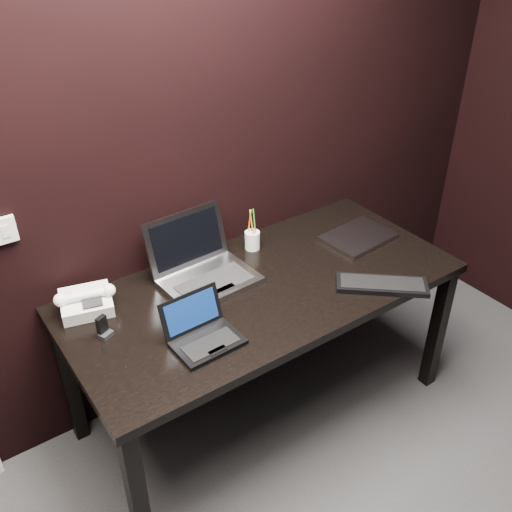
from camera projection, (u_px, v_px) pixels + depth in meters
wall_back at (145, 147)px, 2.26m from camera, size 4.00×0.00×4.00m
desk at (264, 299)px, 2.48m from camera, size 1.70×0.80×0.74m
netbook at (203, 334)px, 2.12m from camera, size 0.26×0.23×0.16m
silver_laptop at (204, 270)px, 2.44m from camera, size 0.40×0.37×0.27m
ext_keyboard at (382, 285)px, 2.42m from camera, size 0.38×0.35×0.02m
closed_laptop at (358, 237)px, 2.75m from camera, size 0.34×0.26×0.02m
desk_phone at (86, 302)px, 2.26m from camera, size 0.25×0.22×0.12m
mobile_phone at (103, 329)px, 2.14m from camera, size 0.06×0.06×0.09m
pen_cup at (252, 239)px, 2.66m from camera, size 0.09×0.09×0.21m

